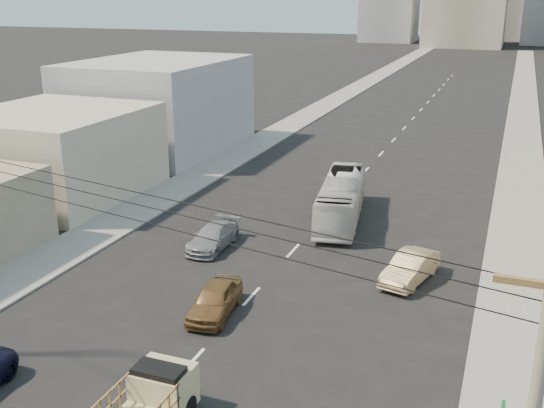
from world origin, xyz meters
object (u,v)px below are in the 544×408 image
Objects in this scene: flatbed_pickup at (146,403)px; sedan_grey at (213,237)px; city_bus at (341,199)px; sedan_tan at (410,268)px; sedan_brown at (215,300)px.

sedan_grey is at bearing 108.22° from flatbed_pickup.
city_bus reaches higher than sedan_grey.
sedan_grey is (-5.49, -7.09, -0.73)m from city_bus.
sedan_tan is (5.58, -7.54, -0.66)m from city_bus.
city_bus reaches higher than sedan_tan.
sedan_grey is (-4.96, 15.08, -0.45)m from flatbed_pickup.
sedan_brown is at bearing 100.25° from flatbed_pickup.
flatbed_pickup is at bearing -72.58° from sedan_grey.
city_bus is (0.53, 22.17, 0.27)m from flatbed_pickup.
city_bus is at bearing 51.44° from sedan_grey.
city_bus is 9.00m from sedan_grey.
flatbed_pickup is at bearing -86.40° from sedan_brown.
flatbed_pickup is 8.21m from sedan_brown.
city_bus is at bearing 75.32° from sedan_brown.
city_bus reaches higher than flatbed_pickup.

